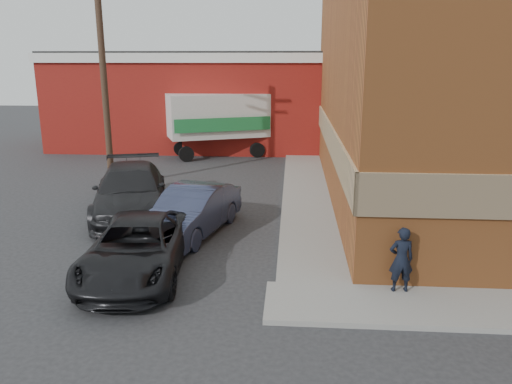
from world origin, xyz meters
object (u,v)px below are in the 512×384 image
(box_truck, at_px, (230,120))
(man, at_px, (401,259))
(utility_pole, at_px, (103,71))
(suv_a, at_px, (138,248))
(sedan, at_px, (192,211))
(warehouse, at_px, (195,99))
(suv_b, at_px, (131,191))

(box_truck, bearing_deg, man, -92.11)
(utility_pole, bearing_deg, box_truck, 60.39)
(suv_a, height_order, box_truck, box_truck)
(sedan, xyz_separation_m, suv_a, (-0.77, -2.95, -0.05))
(man, relative_size, box_truck, 0.21)
(warehouse, xyz_separation_m, man, (8.50, -20.25, -1.94))
(warehouse, distance_m, suv_a, 19.75)
(man, bearing_deg, box_truck, -75.53)
(man, distance_m, suv_b, 9.68)
(warehouse, relative_size, sedan, 3.64)
(suv_a, bearing_deg, box_truck, 84.64)
(warehouse, relative_size, utility_pole, 1.81)
(warehouse, height_order, man, warehouse)
(sedan, distance_m, box_truck, 12.86)
(sedan, relative_size, box_truck, 0.63)
(utility_pole, relative_size, suv_a, 1.83)
(warehouse, height_order, suv_a, warehouse)
(suv_a, bearing_deg, utility_pole, 109.79)
(utility_pole, height_order, man, utility_pole)
(man, height_order, box_truck, box_truck)
(utility_pole, height_order, box_truck, utility_pole)
(sedan, bearing_deg, suv_b, 158.10)
(box_truck, bearing_deg, suv_a, -113.06)
(suv_b, bearing_deg, sedan, -51.22)
(warehouse, distance_m, box_truck, 4.66)
(box_truck, bearing_deg, sedan, -109.91)
(utility_pole, distance_m, sedan, 8.21)
(suv_b, xyz_separation_m, box_truck, (2.07, 10.97, 1.12))
(utility_pole, xyz_separation_m, sedan, (4.53, -5.55, -4.01))
(sedan, bearing_deg, suv_a, -90.20)
(man, bearing_deg, warehouse, -72.39)
(man, relative_size, sedan, 0.34)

